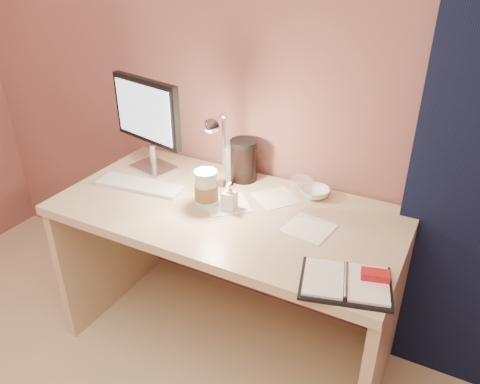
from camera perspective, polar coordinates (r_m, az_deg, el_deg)
The scene contains 14 objects.
desk at distance 2.06m, azimuth -0.47°, elevation -6.49°, with size 1.40×0.70×0.73m.
monitor at distance 2.15m, azimuth -11.05°, elevation 9.00°, with size 0.40×0.19×0.43m.
keyboard at distance 2.09m, azimuth -12.10°, elevation 0.82°, with size 0.39×0.12×0.02m, color silver.
planner at distance 1.53m, azimuth 13.04°, elevation -10.60°, with size 0.33×0.28×0.04m.
paper_a at distance 1.91m, azimuth -1.60°, elevation -1.50°, with size 0.17×0.17×0.00m, color white.
paper_b at distance 1.78m, azimuth 8.41°, elevation -4.37°, with size 0.17×0.17×0.00m, color white.
paper_c at distance 1.96m, azimuth 4.39°, elevation -0.71°, with size 0.16×0.16×0.00m, color white.
coffee_cup at distance 1.88m, azimuth -4.14°, elevation 0.31°, with size 0.10×0.10×0.15m.
clear_cup at distance 1.83m, azimuth 7.35°, elevation -0.50°, with size 0.09×0.09×0.15m, color white.
bowl at distance 1.99m, azimuth 9.09°, elevation -0.07°, with size 0.12×0.12×0.04m, color silver.
lotion_bottle at distance 1.85m, azimuth -1.30°, elevation -0.55°, with size 0.05×0.05×0.12m, color white.
dark_jar at distance 2.08m, azimuth 0.46°, elevation 3.65°, with size 0.12×0.12×0.17m, color black.
product_box at distance 2.14m, azimuth -0.64°, elevation 3.84°, with size 0.09×0.07×0.13m, color #B7B7B2.
desk_lamp at distance 1.90m, azimuth -3.64°, elevation 5.61°, with size 0.10×0.22×0.35m.
Camera 1 is at (0.80, -0.03, 1.69)m, focal length 35.00 mm.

